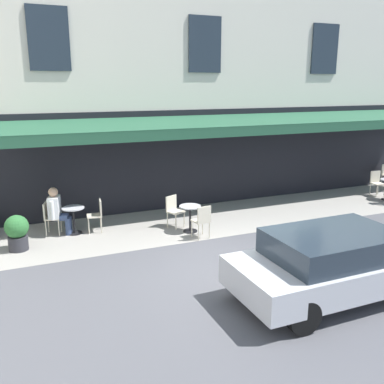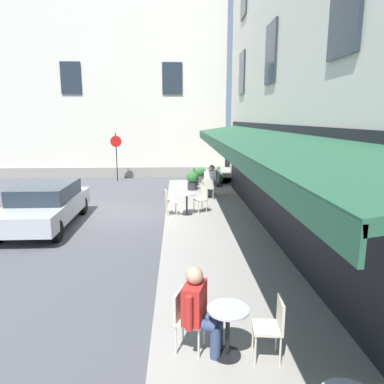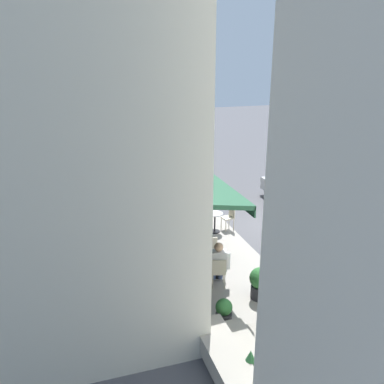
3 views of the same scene
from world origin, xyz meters
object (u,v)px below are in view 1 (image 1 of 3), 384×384
at_px(potted_plant_mid_terrace, 17,232).
at_px(parked_car_silver, 338,262).
at_px(cafe_chair_cream_corner_right, 202,219).
at_px(cafe_chair_cream_back_row, 377,181).
at_px(cafe_table_near_entrance, 74,217).
at_px(cafe_chair_cream_under_awning, 50,215).
at_px(cafe_table_far_end, 190,215).
at_px(cafe_chair_cream_corner_left, 174,208).
at_px(cafe_chair_cream_near_door, 97,213).
at_px(seated_companion_in_white, 57,209).

distance_m(potted_plant_mid_terrace, parked_car_silver, 7.47).
bearing_deg(cafe_chair_cream_corner_right, parked_car_silver, 106.09).
height_order(cafe_chair_cream_back_row, cafe_chair_cream_corner_right, same).
distance_m(cafe_table_near_entrance, cafe_chair_cream_under_awning, 0.63).
xyz_separation_m(cafe_chair_cream_back_row, cafe_table_far_end, (7.81, 1.00, -0.06)).
bearing_deg(cafe_table_near_entrance, cafe_chair_cream_corner_right, 151.05).
xyz_separation_m(cafe_table_near_entrance, cafe_chair_cream_under_awning, (0.61, -0.17, 0.06)).
distance_m(cafe_chair_cream_corner_right, cafe_chair_cream_corner_left, 1.25).
bearing_deg(cafe_chair_cream_corner_right, cafe_chair_cream_corner_left, -73.14).
bearing_deg(cafe_chair_cream_corner_left, parked_car_silver, 106.27).
height_order(cafe_chair_cream_corner_right, cafe_chair_cream_corner_left, same).
xyz_separation_m(cafe_chair_cream_near_door, cafe_chair_cream_back_row, (-10.18, 0.01, 0.00)).
distance_m(cafe_chair_cream_under_awning, potted_plant_mid_terrace, 1.20).
xyz_separation_m(cafe_chair_cream_back_row, cafe_chair_cream_corner_right, (7.72, 1.62, 0.00)).
bearing_deg(cafe_chair_cream_under_awning, cafe_chair_cream_back_row, 178.71).
distance_m(cafe_table_far_end, parked_car_silver, 4.66).
relative_size(cafe_table_near_entrance, cafe_chair_cream_corner_right, 0.82).
height_order(cafe_chair_cream_corner_left, seated_companion_in_white, seated_companion_in_white).
xyz_separation_m(cafe_chair_cream_under_awning, cafe_chair_cream_back_row, (-11.41, 0.26, 0.00)).
relative_size(seated_companion_in_white, parked_car_silver, 0.31).
xyz_separation_m(potted_plant_mid_terrace, parked_car_silver, (-5.64, 4.89, 0.23)).
bearing_deg(cafe_table_far_end, cafe_chair_cream_under_awning, -19.19).
distance_m(cafe_chair_cream_under_awning, parked_car_silver, 7.50).
bearing_deg(parked_car_silver, cafe_chair_cream_under_awning, -50.08).
distance_m(cafe_chair_cream_under_awning, cafe_chair_cream_corner_right, 4.14).
height_order(cafe_table_near_entrance, seated_companion_in_white, seated_companion_in_white).
relative_size(cafe_table_near_entrance, seated_companion_in_white, 0.57).
distance_m(cafe_table_near_entrance, cafe_chair_cream_near_door, 0.63).
xyz_separation_m(cafe_chair_cream_back_row, seated_companion_in_white, (11.21, -0.20, 0.16)).
relative_size(cafe_chair_cream_back_row, cafe_chair_cream_corner_left, 1.00).
xyz_separation_m(cafe_chair_cream_corner_right, parked_car_silver, (-1.12, 3.87, 0.16)).
bearing_deg(seated_companion_in_white, cafe_chair_cream_corner_right, 152.42).
distance_m(cafe_table_near_entrance, cafe_chair_cream_corner_left, 2.77).
relative_size(cafe_chair_cream_corner_left, potted_plant_mid_terrace, 1.01).
bearing_deg(cafe_chair_cream_corner_right, cafe_table_near_entrance, -28.95).
relative_size(cafe_chair_cream_corner_right, cafe_chair_cream_corner_left, 1.00).
distance_m(cafe_chair_cream_back_row, seated_companion_in_white, 11.21).
xyz_separation_m(cafe_chair_cream_near_door, cafe_chair_cream_under_awning, (1.24, -0.25, 0.00)).
distance_m(seated_companion_in_white, potted_plant_mid_terrace, 1.33).
height_order(cafe_chair_cream_back_row, cafe_chair_cream_corner_left, same).
bearing_deg(cafe_chair_cream_corner_left, cafe_table_near_entrance, -10.62).
bearing_deg(parked_car_silver, potted_plant_mid_terrace, -40.89).
bearing_deg(cafe_chair_cream_back_row, cafe_chair_cream_corner_left, 3.03).
bearing_deg(potted_plant_mid_terrace, cafe_chair_cream_back_row, -177.18).
xyz_separation_m(cafe_chair_cream_back_row, parked_car_silver, (6.61, 5.49, 0.16)).
height_order(cafe_chair_cream_corner_right, parked_car_silver, parked_car_silver).
bearing_deg(parked_car_silver, cafe_chair_cream_back_row, -140.26).
bearing_deg(cafe_chair_cream_corner_left, seated_companion_in_white, -11.31).
height_order(cafe_chair_cream_back_row, cafe_table_far_end, cafe_chair_cream_back_row).
bearing_deg(potted_plant_mid_terrace, seated_companion_in_white, -142.49).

